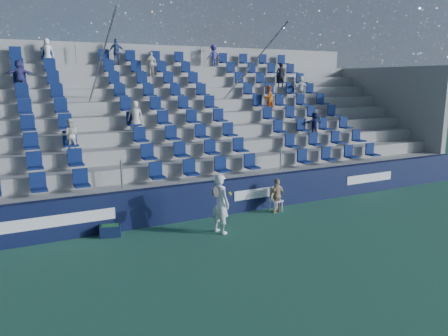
# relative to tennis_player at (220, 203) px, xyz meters

# --- Properties ---
(ground) EXTENTS (70.00, 70.00, 0.00)m
(ground) POSITION_rel_tennis_player_xyz_m (0.59, -1.52, -0.92)
(ground) COLOR #2A6249
(ground) RESTS_ON ground
(sponsor_wall) EXTENTS (24.00, 0.32, 1.20)m
(sponsor_wall) POSITION_rel_tennis_player_xyz_m (0.59, 1.62, -0.32)
(sponsor_wall) COLOR #0F1637
(sponsor_wall) RESTS_ON ground
(grandstand) EXTENTS (24.00, 8.17, 6.63)m
(grandstand) POSITION_rel_tennis_player_xyz_m (0.59, 6.72, 1.22)
(grandstand) COLOR #969692
(grandstand) RESTS_ON ground
(tennis_player) EXTENTS (0.72, 0.77, 1.83)m
(tennis_player) POSITION_rel_tennis_player_xyz_m (0.00, 0.00, 0.00)
(tennis_player) COLOR white
(tennis_player) RESTS_ON ground
(line_judge_chair) EXTENTS (0.46, 0.48, 0.87)m
(line_judge_chair) POSITION_rel_tennis_player_xyz_m (2.72, 1.12, -0.42)
(line_judge_chair) COLOR white
(line_judge_chair) RESTS_ON ground
(line_judge) EXTENTS (0.75, 0.44, 1.20)m
(line_judge) POSITION_rel_tennis_player_xyz_m (2.72, 0.98, -0.32)
(line_judge) COLOR tan
(line_judge) RESTS_ON ground
(ball_bin) EXTENTS (0.69, 0.54, 0.34)m
(ball_bin) POSITION_rel_tennis_player_xyz_m (-3.02, 1.23, -0.73)
(ball_bin) COLOR #111D3E
(ball_bin) RESTS_ON ground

